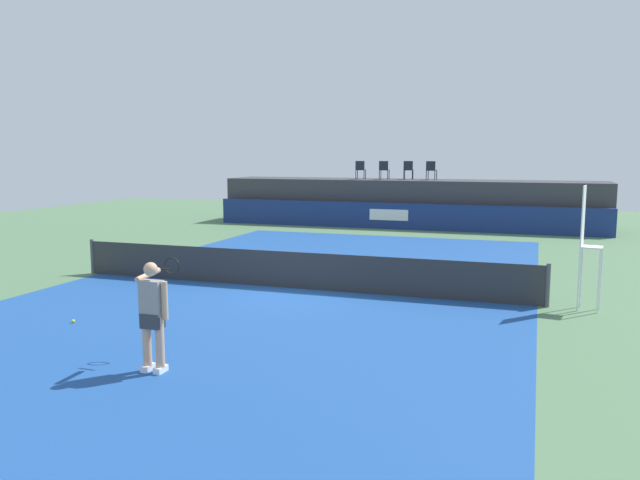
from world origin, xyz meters
TOP-DOWN VIEW (x-y plane):
  - ground_plane at (0.00, 3.00)m, footprint 48.00×48.00m
  - court_inner at (0.00, 0.00)m, footprint 12.00×22.00m
  - sponsor_wall at (-0.00, 13.50)m, footprint 18.00×0.22m
  - spectator_platform at (0.00, 15.30)m, footprint 18.00×2.80m
  - spectator_chair_far_left at (-2.33, 14.98)m, footprint 0.47×0.47m
  - spectator_chair_left at (-1.17, 15.05)m, footprint 0.46×0.46m
  - spectator_chair_center at (-0.07, 15.46)m, footprint 0.48×0.48m
  - spectator_chair_right at (1.07, 15.25)m, footprint 0.47×0.47m
  - umpire_chair at (6.96, 0.02)m, footprint 0.51×0.51m
  - tennis_net at (0.00, 0.00)m, footprint 12.40×0.02m
  - net_post_near at (-6.20, 0.00)m, footprint 0.10×0.10m
  - net_post_far at (6.20, 0.00)m, footprint 0.10×0.10m
  - tennis_player at (0.23, -6.55)m, footprint 0.67×1.12m
  - tennis_ball at (-3.01, -4.61)m, footprint 0.07×0.07m

SIDE VIEW (x-z plane):
  - ground_plane at x=0.00m, z-range 0.00..0.00m
  - court_inner at x=0.00m, z-range 0.00..0.00m
  - tennis_ball at x=-3.01m, z-range 0.00..0.07m
  - tennis_net at x=0.00m, z-range 0.00..0.95m
  - net_post_near at x=-6.20m, z-range 0.00..1.00m
  - net_post_far at x=6.20m, z-range 0.00..1.00m
  - sponsor_wall at x=0.00m, z-range 0.00..1.20m
  - tennis_player at x=0.23m, z-range 0.07..1.84m
  - spectator_platform at x=0.00m, z-range 0.00..2.20m
  - umpire_chair at x=6.96m, z-range 0.21..2.97m
  - spectator_chair_far_left at x=-2.33m, z-range 2.25..3.14m
  - spectator_chair_left at x=-1.17m, z-range 2.25..3.14m
  - spectator_chair_center at x=-0.07m, z-range 2.25..3.14m
  - spectator_chair_right at x=1.07m, z-range 2.25..3.14m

